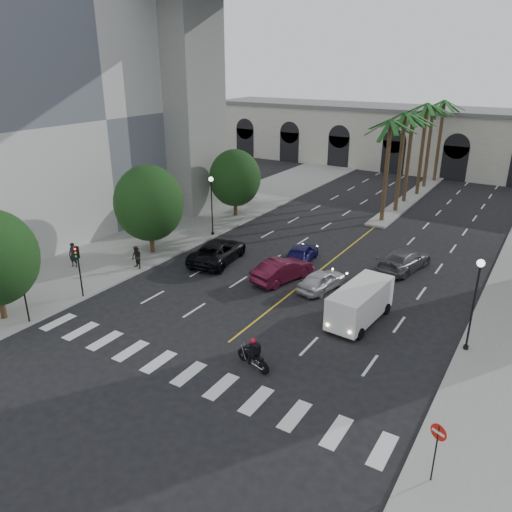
{
  "coord_description": "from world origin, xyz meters",
  "views": [
    {
      "loc": [
        13.98,
        -17.63,
        14.71
      ],
      "look_at": [
        -0.67,
        6.0,
        3.69
      ],
      "focal_mm": 35.0,
      "sensor_mm": 36.0,
      "label": 1
    }
  ],
  "objects": [
    {
      "name": "ground",
      "position": [
        0.0,
        0.0,
        0.0
      ],
      "size": [
        140.0,
        140.0,
        0.0
      ],
      "primitive_type": "plane",
      "color": "black",
      "rests_on": "ground"
    },
    {
      "name": "sidewalk_left",
      "position": [
        -15.0,
        15.0,
        0.07
      ],
      "size": [
        8.0,
        100.0,
        0.15
      ],
      "primitive_type": "cube",
      "color": "gray",
      "rests_on": "ground"
    },
    {
      "name": "median",
      "position": [
        0.0,
        38.0,
        0.1
      ],
      "size": [
        2.0,
        24.0,
        0.2
      ],
      "primitive_type": "cube",
      "color": "gray",
      "rests_on": "ground"
    },
    {
      "name": "building_left",
      "position": [
        -27.0,
        12.0,
        10.31
      ],
      "size": [
        16.5,
        32.5,
        20.6
      ],
      "color": "silver",
      "rests_on": "ground"
    },
    {
      "name": "pier_building",
      "position": [
        0.0,
        55.0,
        4.27
      ],
      "size": [
        71.0,
        10.5,
        8.5
      ],
      "color": "beige",
      "rests_on": "ground"
    },
    {
      "name": "bridge",
      "position": [
        3.42,
        22.0,
        18.51
      ],
      "size": [
        75.0,
        13.0,
        26.0
      ],
      "color": "gray",
      "rests_on": "ground"
    },
    {
      "name": "palm_a",
      "position": [
        0.0,
        28.0,
        9.1
      ],
      "size": [
        3.2,
        3.2,
        10.3
      ],
      "color": "#47331E",
      "rests_on": "ground"
    },
    {
      "name": "palm_b",
      "position": [
        0.1,
        32.0,
        9.37
      ],
      "size": [
        3.2,
        3.2,
        10.6
      ],
      "color": "#47331E",
      "rests_on": "ground"
    },
    {
      "name": "palm_c",
      "position": [
        -0.2,
        36.0,
        8.91
      ],
      "size": [
        3.2,
        3.2,
        10.1
      ],
      "color": "#47331E",
      "rests_on": "ground"
    },
    {
      "name": "palm_d",
      "position": [
        0.15,
        40.0,
        9.65
      ],
      "size": [
        3.2,
        3.2,
        10.9
      ],
      "color": "#47331E",
      "rests_on": "ground"
    },
    {
      "name": "palm_e",
      "position": [
        -0.1,
        44.0,
        9.19
      ],
      "size": [
        3.2,
        3.2,
        10.4
      ],
      "color": "#47331E",
      "rests_on": "ground"
    },
    {
      "name": "palm_f",
      "position": [
        0.2,
        48.0,
        9.46
      ],
      "size": [
        3.2,
        3.2,
        10.7
      ],
      "color": "#47331E",
      "rests_on": "ground"
    },
    {
      "name": "street_tree_mid",
      "position": [
        -13.0,
        10.0,
        4.21
      ],
      "size": [
        5.44,
        5.44,
        7.21
      ],
      "color": "#382616",
      "rests_on": "ground"
    },
    {
      "name": "street_tree_far",
      "position": [
        -13.0,
        22.0,
        3.9
      ],
      "size": [
        5.04,
        5.04,
        6.68
      ],
      "color": "#382616",
      "rests_on": "ground"
    },
    {
      "name": "lamp_post_left_far",
      "position": [
        -11.4,
        16.0,
        3.22
      ],
      "size": [
        0.4,
        0.4,
        5.35
      ],
      "color": "black",
      "rests_on": "ground"
    },
    {
      "name": "lamp_post_right",
      "position": [
        11.4,
        8.0,
        3.22
      ],
      "size": [
        0.4,
        0.4,
        5.35
      ],
      "color": "black",
      "rests_on": "ground"
    },
    {
      "name": "traffic_signal_near",
      "position": [
        -11.3,
        -2.5,
        2.51
      ],
      "size": [
        0.25,
        0.18,
        3.65
      ],
      "color": "black",
      "rests_on": "ground"
    },
    {
      "name": "traffic_signal_far",
      "position": [
        -11.3,
        1.5,
        2.51
      ],
      "size": [
        0.25,
        0.18,
        3.65
      ],
      "color": "black",
      "rests_on": "ground"
    },
    {
      "name": "motorcycle_rider",
      "position": [
        2.5,
        0.7,
        0.75
      ],
      "size": [
        2.25,
        0.85,
        1.67
      ],
      "rotation": [
        0.0,
        0.0,
        -0.29
      ],
      "color": "black",
      "rests_on": "ground"
    },
    {
      "name": "car_a",
      "position": [
        1.5,
        11.01,
        0.7
      ],
      "size": [
        2.35,
        4.31,
        1.39
      ],
      "primitive_type": "imported",
      "rotation": [
        0.0,
        0.0,
        2.96
      ],
      "color": "silver",
      "rests_on": "ground"
    },
    {
      "name": "car_b",
      "position": [
        -1.5,
        10.9,
        0.81
      ],
      "size": [
        2.89,
        5.18,
        1.62
      ],
      "primitive_type": "imported",
      "rotation": [
        0.0,
        0.0,
        2.89
      ],
      "color": "#4D0F23",
      "rests_on": "ground"
    },
    {
      "name": "car_c",
      "position": [
        -7.5,
        11.41,
        0.83
      ],
      "size": [
        3.68,
        6.35,
        1.66
      ],
      "primitive_type": "imported",
      "rotation": [
        0.0,
        0.0,
        3.3
      ],
      "color": "black",
      "rests_on": "ground"
    },
    {
      "name": "car_d",
      "position": [
        5.26,
        17.37,
        0.78
      ],
      "size": [
        3.2,
        5.69,
        1.56
      ],
      "primitive_type": "imported",
      "rotation": [
        0.0,
        0.0,
        2.94
      ],
      "color": "#58595C",
      "rests_on": "ground"
    },
    {
      "name": "car_e",
      "position": [
        -1.92,
        14.66,
        0.75
      ],
      "size": [
        2.4,
        4.61,
        1.5
      ],
      "primitive_type": "imported",
      "rotation": [
        0.0,
        0.0,
        3.29
      ],
      "color": "#110F47",
      "rests_on": "ground"
    },
    {
      "name": "cargo_van",
      "position": [
        5.29,
        8.08,
        1.26
      ],
      "size": [
        2.49,
        5.45,
        2.26
      ],
      "rotation": [
        0.0,
        0.0,
        -0.08
      ],
      "color": "white",
      "rests_on": "ground"
    },
    {
      "name": "pedestrian_a",
      "position": [
        -15.88,
        4.6,
        1.08
      ],
      "size": [
        0.78,
        0.63,
        1.86
      ],
      "primitive_type": "imported",
      "rotation": [
        0.0,
        0.0,
        0.3
      ],
      "color": "black",
      "rests_on": "sidewalk_left"
    },
    {
      "name": "pedestrian_b",
      "position": [
        -11.61,
        6.85,
        1.01
      ],
      "size": [
        0.95,
        0.81,
        1.71
      ],
      "primitive_type": "imported",
      "rotation": [
        0.0,
        0.0,
        -0.21
      ],
      "color": "black",
      "rests_on": "sidewalk_left"
    },
    {
      "name": "do_not_enter_sign",
      "position": [
        12.04,
        -2.18,
        1.95
      ],
      "size": [
        0.62,
        0.28,
        2.69
      ],
      "rotation": [
        0.0,
        0.0,
        -0.39
      ],
      "color": "black",
      "rests_on": "ground"
    }
  ]
}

